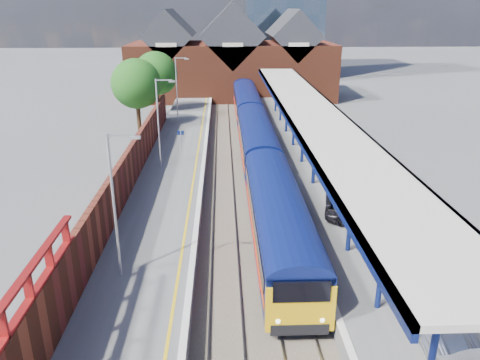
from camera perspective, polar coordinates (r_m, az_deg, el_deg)
The scene contains 21 objects.
ground at distance 45.61m, azimuth -0.17°, elevation 3.73°, with size 240.00×240.00×0.00m, color #5B5B5E.
ballast_bed at distance 36.14m, azimuth 0.39°, elevation -0.78°, with size 6.00×76.00×0.06m, color #473D33.
rails at distance 36.11m, azimuth 0.39°, elevation -0.65°, with size 4.51×76.00×0.14m.
left_platform at distance 36.16m, azimuth -8.35°, elevation -0.20°, with size 5.00×76.00×1.00m, color #565659.
right_platform at distance 36.72m, azimuth 9.78°, elevation 0.04°, with size 6.00×76.00×1.00m, color #565659.
coping_left at distance 35.79m, azimuth -4.65°, elevation 0.64°, with size 0.30×76.00×0.05m, color silver.
coping_right at distance 36.06m, azimuth 5.40°, elevation 0.77°, with size 0.30×76.00×0.05m, color silver.
yellow_line at distance 35.83m, azimuth -5.61°, elevation 0.60°, with size 0.14×76.00×0.01m, color yellow.
train at distance 49.75m, azimuth 1.36°, elevation 7.67°, with size 2.87×65.90×3.45m.
canopy at distance 37.13m, azimuth 8.84°, elevation 7.98°, with size 4.50×52.00×4.48m.
lamp_post_b at distance 21.81m, azimuth -14.84°, elevation -2.14°, with size 1.48×0.18×7.00m.
lamp_post_c at distance 36.88m, azimuth -9.74°, elevation 7.43°, with size 1.48×0.18×7.00m.
lamp_post_d at distance 52.51m, azimuth -7.59°, elevation 11.37°, with size 1.48×0.18×7.00m.
platform_sign at distance 39.22m, azimuth -7.21°, elevation 4.87°, with size 0.55×0.08×2.50m.
brick_wall at distance 29.94m, azimuth -14.72°, elevation -1.12°, with size 0.35×50.00×3.86m.
station_building at distance 72.08m, azimuth -0.99°, elevation 14.34°, with size 30.00×12.12×13.78m.
tree_near at distance 50.93m, azimuth -12.37°, elevation 11.22°, with size 5.20×5.20×8.10m.
tree_far at distance 58.60m, azimuth -10.08°, elevation 12.53°, with size 5.20×5.20×8.10m.
parked_car_red at distance 21.58m, azimuth 26.79°, elevation -14.06°, with size 1.58×3.93×1.34m, color #A80E0E.
parked_car_dark at distance 28.66m, azimuth 15.17°, elevation -3.77°, with size 1.98×4.86×1.41m, color black.
parked_car_blue at distance 27.87m, azimuth 17.19°, elevation -5.07°, with size 1.79×3.88×1.08m, color #1A1557.
Camera 1 is at (-1.53, -13.65, 13.11)m, focal length 35.00 mm.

